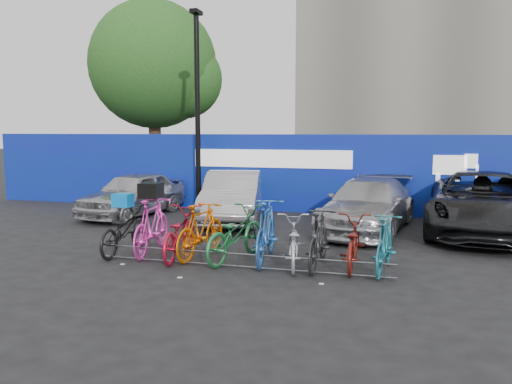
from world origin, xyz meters
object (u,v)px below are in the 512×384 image
at_px(lamppost, 197,106).
at_px(car_2, 368,205).
at_px(bike_4, 235,234).
at_px(bike_7, 319,239).
at_px(bike_8, 352,243).
at_px(bike_9, 385,244).
at_px(bike_5, 266,231).
at_px(tree, 159,68).
at_px(bike_2, 179,233).
at_px(bike_1, 152,226).
at_px(bike_0, 124,230).
at_px(bike_rack, 238,260).
at_px(car_3, 482,203).
at_px(car_0, 133,194).
at_px(car_1, 233,197).
at_px(bike_3, 201,230).
at_px(bike_6, 293,242).

xyz_separation_m(lamppost, car_2, (5.29, -1.71, -2.62)).
bearing_deg(bike_4, bike_7, -169.58).
xyz_separation_m(bike_8, bike_9, (0.58, -0.16, 0.04)).
bearing_deg(bike_5, tree, -59.16).
bearing_deg(tree, bike_8, -48.80).
bearing_deg(bike_9, bike_2, 7.88).
bearing_deg(bike_1, bike_0, 1.75).
height_order(bike_rack, car_3, car_3).
height_order(bike_5, bike_9, bike_5).
distance_m(tree, car_2, 11.77).
height_order(car_3, bike_9, car_3).
distance_m(car_0, bike_5, 6.52).
xyz_separation_m(car_1, car_3, (6.41, 0.03, 0.06)).
xyz_separation_m(car_1, car_2, (3.70, -0.31, -0.04)).
relative_size(car_1, car_3, 0.77).
height_order(car_0, bike_0, car_0).
bearing_deg(car_0, bike_4, -33.91).
height_order(car_2, bike_1, car_2).
distance_m(bike_0, bike_3, 1.67).
relative_size(bike_4, bike_7, 1.10).
xyz_separation_m(tree, bike_8, (8.77, -10.02, -4.60)).
bearing_deg(car_2, bike_6, -96.91).
bearing_deg(car_0, car_2, 5.25).
bearing_deg(car_1, bike_rack, -83.22).
bearing_deg(bike_4, bike_2, 21.05).
bearing_deg(bike_6, bike_rack, 15.06).
distance_m(car_0, bike_6, 7.05).
bearing_deg(tree, bike_1, -64.78).
bearing_deg(bike_9, bike_1, 5.80).
bearing_deg(car_1, bike_1, -108.61).
distance_m(bike_6, bike_9, 1.65).
bearing_deg(bike_9, car_0, -22.45).
height_order(bike_rack, bike_3, bike_3).
bearing_deg(bike_8, car_2, -92.42).
bearing_deg(car_0, tree, 117.15).
bearing_deg(bike_0, bike_1, -173.21).
distance_m(tree, bike_0, 11.88).
distance_m(tree, bike_6, 13.59).
xyz_separation_m(car_2, bike_4, (-2.32, -3.72, -0.13)).
height_order(lamppost, car_1, lamppost).
relative_size(tree, bike_7, 4.35).
xyz_separation_m(car_3, bike_4, (-5.03, -4.06, -0.23)).
bearing_deg(bike_4, lamppost, -47.06).
height_order(bike_4, bike_6, bike_4).
xyz_separation_m(lamppost, bike_5, (3.57, -5.39, -2.67)).
height_order(bike_rack, bike_2, bike_2).
relative_size(lamppost, bike_7, 3.41).
bearing_deg(car_0, bike_6, -28.28).
relative_size(tree, bike_5, 3.88).
bearing_deg(lamppost, bike_8, -45.90).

